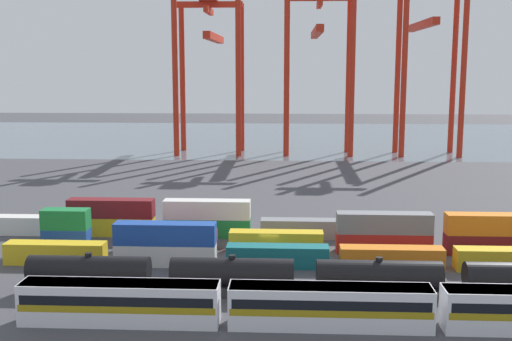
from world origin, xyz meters
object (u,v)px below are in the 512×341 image
at_px(freight_tank_row, 305,277).
at_px(gantry_crane_central, 318,50).
at_px(passenger_train, 330,305).
at_px(shipping_container_20, 18,225).
at_px(shipping_container_13, 276,241).
at_px(shipping_container_23, 207,227).
at_px(gantry_crane_east, 429,43).
at_px(gantry_crane_west, 210,55).
at_px(shipping_container_5, 508,260).

height_order(freight_tank_row, gantry_crane_central, gantry_crane_central).
bearing_deg(passenger_train, gantry_crane_central, 88.02).
xyz_separation_m(freight_tank_row, shipping_container_20, (-40.27, 22.92, -0.71)).
distance_m(shipping_container_13, gantry_crane_central, 102.10).
xyz_separation_m(shipping_container_23, gantry_crane_east, (49.09, 90.48, 28.68)).
bearing_deg(shipping_container_23, gantry_crane_east, 61.52).
height_order(gantry_crane_west, gantry_crane_central, gantry_crane_central).
height_order(passenger_train, gantry_crane_west, gantry_crane_west).
height_order(shipping_container_20, gantry_crane_west, gantry_crane_west).
relative_size(shipping_container_20, shipping_container_23, 1.00).
height_order(passenger_train, shipping_container_13, passenger_train).
relative_size(shipping_container_20, gantry_crane_west, 0.27).
height_order(shipping_container_20, shipping_container_23, same).
relative_size(shipping_container_20, gantry_crane_east, 0.24).
xyz_separation_m(shipping_container_23, gantry_crane_west, (-10.36, 90.60, 25.78)).
bearing_deg(shipping_container_23, freight_tank_row, -60.26).
height_order(freight_tank_row, shipping_container_20, freight_tank_row).
xyz_separation_m(shipping_container_5, shipping_container_20, (-64.12, 13.30, 0.00)).
bearing_deg(passenger_train, shipping_container_20, 143.94).
relative_size(passenger_train, shipping_container_23, 4.72).
distance_m(freight_tank_row, shipping_container_20, 46.34).
bearing_deg(shipping_container_13, gantry_crane_west, 101.71).
distance_m(shipping_container_20, gantry_crane_east, 121.76).
distance_m(shipping_container_5, gantry_crane_west, 117.03).
relative_size(gantry_crane_central, gantry_crane_east, 0.92).
distance_m(shipping_container_13, gantry_crane_west, 102.60).
bearing_deg(gantry_crane_central, passenger_train, -91.98).
bearing_deg(gantry_crane_central, shipping_container_13, -95.57).
bearing_deg(shipping_container_13, gantry_crane_east, 67.98).
relative_size(freight_tank_row, shipping_container_23, 4.80).
height_order(shipping_container_5, gantry_crane_west, gantry_crane_west).
bearing_deg(freight_tank_row, gantry_crane_east, 72.39).
xyz_separation_m(shipping_container_13, shipping_container_20, (-36.98, 6.65, 0.00)).
height_order(shipping_container_13, gantry_crane_east, gantry_crane_east).
bearing_deg(gantry_crane_west, shipping_container_23, -83.48).
height_order(freight_tank_row, gantry_crane_west, gantry_crane_west).
relative_size(shipping_container_13, gantry_crane_west, 0.27).
relative_size(shipping_container_23, gantry_crane_west, 0.27).
bearing_deg(shipping_container_20, gantry_crane_west, 79.48).
xyz_separation_m(shipping_container_23, gantry_crane_central, (19.37, 91.38, 26.90)).
bearing_deg(shipping_container_5, gantry_crane_east, 83.32).
relative_size(shipping_container_13, shipping_container_20, 1.00).
bearing_deg(freight_tank_row, passenger_train, -75.40).
bearing_deg(gantry_crane_east, freight_tank_row, -107.61).
bearing_deg(shipping_container_23, gantry_crane_central, 78.03).
distance_m(passenger_train, shipping_container_23, 34.35).
relative_size(freight_tank_row, shipping_container_20, 4.80).
distance_m(shipping_container_13, shipping_container_20, 37.57).
distance_m(shipping_container_23, gantry_crane_west, 94.76).
distance_m(shipping_container_5, shipping_container_13, 27.94).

